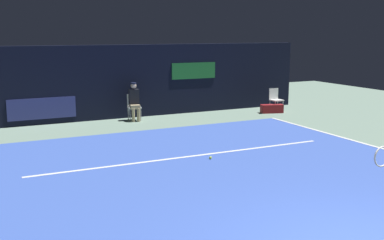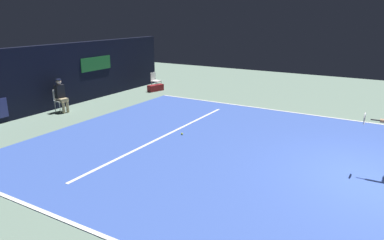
{
  "view_description": "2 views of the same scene",
  "coord_description": "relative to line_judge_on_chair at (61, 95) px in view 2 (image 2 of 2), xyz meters",
  "views": [
    {
      "loc": [
        -4.82,
        -4.02,
        3.06
      ],
      "look_at": [
        -0.05,
        5.87,
        0.99
      ],
      "focal_mm": 44.17,
      "sensor_mm": 36.0,
      "label": 1
    },
    {
      "loc": [
        -8.82,
        -0.06,
        3.73
      ],
      "look_at": [
        -0.05,
        5.12,
        0.72
      ],
      "focal_mm": 33.35,
      "sensor_mm": 36.0,
      "label": 2
    }
  ],
  "objects": [
    {
      "name": "line_sideline_left",
      "position": [
        4.56,
        -7.1,
        -0.67
      ],
      "size": [
        0.1,
        10.65,
        0.01
      ],
      "primitive_type": "cube",
      "color": "white",
      "rests_on": "court_surface"
    },
    {
      "name": "back_wall",
      "position": [
        -0.4,
        0.74,
        0.61
      ],
      "size": [
        14.88,
        0.33,
        2.6
      ],
      "color": "black",
      "rests_on": "ground"
    },
    {
      "name": "line_service",
      "position": [
        -0.4,
        -5.23,
        -0.67
      ],
      "size": [
        7.82,
        0.1,
        0.01
      ],
      "primitive_type": "cube",
      "color": "white",
      "rests_on": "court_surface"
    },
    {
      "name": "court_surface",
      "position": [
        -0.4,
        -7.1,
        -0.68
      ],
      "size": [
        10.02,
        10.65,
        0.01
      ],
      "primitive_type": "cube",
      "color": "#3856B2",
      "rests_on": "ground"
    },
    {
      "name": "courtside_chair_near",
      "position": [
        5.58,
        -0.5,
        -0.18
      ],
      "size": [
        0.45,
        0.43,
        0.88
      ],
      "color": "white",
      "rests_on": "ground"
    },
    {
      "name": "line_judge_on_chair",
      "position": [
        0.0,
        0.0,
        0.0
      ],
      "size": [
        0.49,
        0.57,
        1.32
      ],
      "color": "white",
      "rests_on": "ground"
    },
    {
      "name": "ground_plane",
      "position": [
        -0.4,
        -7.1,
        -0.69
      ],
      "size": [
        29.89,
        29.89,
        0.0
      ],
      "primitive_type": "plane",
      "color": "slate"
    },
    {
      "name": "tennis_ball",
      "position": [
        -0.01,
        -5.66,
        -0.64
      ],
      "size": [
        0.07,
        0.07,
        0.07
      ],
      "primitive_type": "sphere",
      "color": "#CCE033",
      "rests_on": "court_surface"
    },
    {
      "name": "equipment_bag",
      "position": [
        5.23,
        -0.78,
        -0.53
      ],
      "size": [
        0.89,
        0.53,
        0.32
      ],
      "primitive_type": "cube",
      "rotation": [
        0.0,
        0.0,
        -0.26
      ],
      "color": "maroon",
      "rests_on": "ground"
    },
    {
      "name": "line_sideline_right",
      "position": [
        -5.36,
        -7.1,
        -0.67
      ],
      "size": [
        0.1,
        10.65,
        0.01
      ],
      "primitive_type": "cube",
      "color": "white",
      "rests_on": "court_surface"
    }
  ]
}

